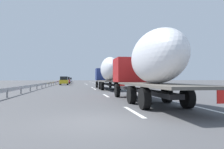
% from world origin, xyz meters
% --- Properties ---
extents(ground_plane, '(260.00, 260.00, 0.00)m').
position_xyz_m(ground_plane, '(40.00, 0.00, 0.00)').
color(ground_plane, '#4C4C4F').
extents(lane_stripe_0, '(3.20, 0.20, 0.01)m').
position_xyz_m(lane_stripe_0, '(2.00, -1.80, 0.00)').
color(lane_stripe_0, white).
rests_on(lane_stripe_0, ground_plane).
extents(lane_stripe_1, '(3.20, 0.20, 0.01)m').
position_xyz_m(lane_stripe_1, '(10.87, -1.80, 0.00)').
color(lane_stripe_1, white).
rests_on(lane_stripe_1, ground_plane).
extents(lane_stripe_2, '(3.20, 0.20, 0.01)m').
position_xyz_m(lane_stripe_2, '(22.48, -1.80, 0.00)').
color(lane_stripe_2, white).
rests_on(lane_stripe_2, ground_plane).
extents(lane_stripe_3, '(3.20, 0.20, 0.01)m').
position_xyz_m(lane_stripe_3, '(27.12, -1.80, 0.00)').
color(lane_stripe_3, white).
rests_on(lane_stripe_3, ground_plane).
extents(lane_stripe_4, '(3.20, 0.20, 0.01)m').
position_xyz_m(lane_stripe_4, '(45.34, -1.80, 0.00)').
color(lane_stripe_4, white).
rests_on(lane_stripe_4, ground_plane).
extents(lane_stripe_5, '(3.20, 0.20, 0.01)m').
position_xyz_m(lane_stripe_5, '(49.02, -1.80, 0.00)').
color(lane_stripe_5, white).
rests_on(lane_stripe_5, ground_plane).
extents(lane_stripe_6, '(3.20, 0.20, 0.01)m').
position_xyz_m(lane_stripe_6, '(56.90, -1.80, 0.00)').
color(lane_stripe_6, white).
rests_on(lane_stripe_6, ground_plane).
extents(lane_stripe_7, '(3.20, 0.20, 0.01)m').
position_xyz_m(lane_stripe_7, '(59.82, -1.80, 0.00)').
color(lane_stripe_7, white).
rests_on(lane_stripe_7, ground_plane).
extents(edge_line_right, '(110.00, 0.20, 0.01)m').
position_xyz_m(edge_line_right, '(45.00, -5.50, 0.00)').
color(edge_line_right, white).
rests_on(edge_line_right, ground_plane).
extents(truck_lead, '(13.54, 2.55, 4.32)m').
position_xyz_m(truck_lead, '(21.77, -3.60, 2.46)').
color(truck_lead, navy).
rests_on(truck_lead, ground_plane).
extents(truck_trailing, '(12.37, 2.55, 4.13)m').
position_xyz_m(truck_trailing, '(5.15, -3.60, 2.36)').
color(truck_trailing, '#B21919').
rests_on(truck_trailing, ground_plane).
extents(car_yellow_coupe, '(4.21, 1.90, 1.95)m').
position_xyz_m(car_yellow_coupe, '(42.69, 3.59, 0.97)').
color(car_yellow_coupe, gold).
rests_on(car_yellow_coupe, ground_plane).
extents(car_red_compact, '(4.21, 1.84, 1.96)m').
position_xyz_m(car_red_compact, '(55.59, 3.59, 0.97)').
color(car_red_compact, red).
rests_on(car_red_compact, ground_plane).
extents(car_white_van, '(4.30, 1.90, 1.91)m').
position_xyz_m(car_white_van, '(85.70, 3.72, 0.96)').
color(car_white_van, white).
rests_on(car_white_van, ground_plane).
extents(car_blue_sedan, '(4.63, 1.87, 1.93)m').
position_xyz_m(car_blue_sedan, '(65.78, 3.76, 0.97)').
color(car_blue_sedan, '#28479E').
rests_on(car_blue_sedan, ground_plane).
extents(road_sign, '(0.10, 0.90, 3.15)m').
position_xyz_m(road_sign, '(37.52, -6.70, 2.18)').
color(road_sign, gray).
rests_on(road_sign, ground_plane).
extents(tree_0, '(3.69, 3.69, 5.98)m').
position_xyz_m(tree_0, '(86.64, -13.29, 3.81)').
color(tree_0, '#472D19').
rests_on(tree_0, ground_plane).
extents(tree_1, '(2.60, 2.60, 5.48)m').
position_xyz_m(tree_1, '(23.50, -10.54, 3.65)').
color(tree_1, '#472D19').
rests_on(tree_1, ground_plane).
extents(tree_2, '(2.80, 2.80, 5.41)m').
position_xyz_m(tree_2, '(66.93, -12.21, 3.60)').
color(tree_2, '#472D19').
rests_on(tree_2, ground_plane).
extents(guardrail_median, '(94.00, 0.10, 0.76)m').
position_xyz_m(guardrail_median, '(43.00, 6.00, 0.58)').
color(guardrail_median, '#9EA0A5').
rests_on(guardrail_median, ground_plane).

